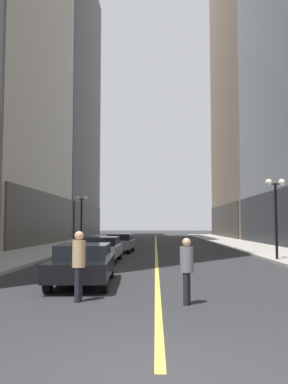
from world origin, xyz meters
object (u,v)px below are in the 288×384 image
at_px(car_grey, 120,242).
at_px(street_lamp_left_far, 82,210).
at_px(street_lamp_right_mid, 276,201).
at_px(car_silver, 101,248).
at_px(car_black, 83,262).
at_px(pedestrian_in_grey_suit, 187,266).
at_px(pedestrian_in_tan_trench, 79,260).

relative_size(car_grey, street_lamp_left_far, 0.95).
bearing_deg(street_lamp_right_mid, street_lamp_left_far, 133.98).
bearing_deg(car_silver, street_lamp_right_mid, 1.02).
xyz_separation_m(car_silver, street_lamp_right_mid, (9.35, 0.17, 2.54)).
xyz_separation_m(car_black, pedestrian_in_grey_suit, (3.17, -3.45, 0.23)).
distance_m(car_black, street_lamp_left_far, 22.44).
bearing_deg(pedestrian_in_tan_trench, car_grey, 91.54).
height_order(car_silver, street_lamp_left_far, street_lamp_left_far).
xyz_separation_m(car_grey, pedestrian_in_tan_trench, (0.51, -19.05, 0.34)).
distance_m(street_lamp_left_far, street_lamp_right_mid, 18.43).
bearing_deg(car_silver, car_black, -86.65).
height_order(pedestrian_in_grey_suit, street_lamp_left_far, street_lamp_left_far).
bearing_deg(pedestrian_in_tan_trench, street_lamp_left_far, 99.87).
distance_m(pedestrian_in_grey_suit, street_lamp_right_mid, 13.59).
bearing_deg(car_silver, pedestrian_in_tan_trench, -85.52).
relative_size(car_grey, pedestrian_in_grey_suit, 2.57).
bearing_deg(car_silver, pedestrian_in_grey_suit, -72.97).
bearing_deg(pedestrian_in_grey_suit, pedestrian_in_tan_trench, 173.04).
relative_size(car_black, street_lamp_right_mid, 1.10).
height_order(car_black, street_lamp_left_far, street_lamp_left_far).
bearing_deg(street_lamp_left_far, car_silver, -75.60).
distance_m(car_black, car_silver, 8.53).
height_order(pedestrian_in_tan_trench, street_lamp_left_far, street_lamp_left_far).
bearing_deg(car_black, pedestrian_in_grey_suit, -47.47).
xyz_separation_m(car_grey, street_lamp_right_mid, (8.95, -7.26, 2.54)).
relative_size(pedestrian_in_tan_trench, street_lamp_left_far, 0.41).
distance_m(car_black, car_grey, 15.94).
distance_m(car_silver, street_lamp_left_far, 14.10).
bearing_deg(street_lamp_right_mid, pedestrian_in_grey_suit, -115.12).
relative_size(car_silver, pedestrian_in_grey_suit, 2.76).
xyz_separation_m(pedestrian_in_grey_suit, street_lamp_right_mid, (5.69, 12.13, 2.30)).
distance_m(car_grey, pedestrian_in_tan_trench, 19.06).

